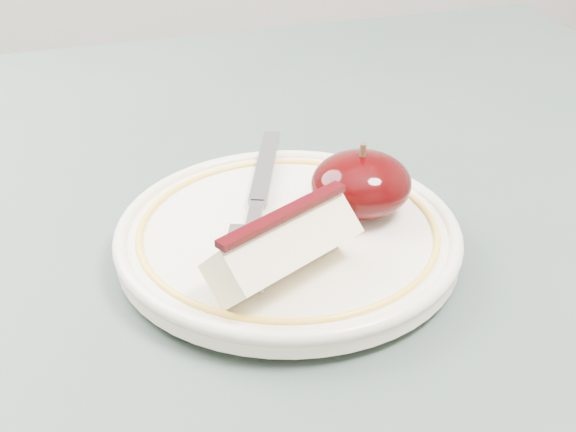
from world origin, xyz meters
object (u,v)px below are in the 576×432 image
object	(u,v)px
table	(262,385)
apple_half	(361,184)
fork	(257,204)
plate	(288,236)

from	to	relation	value
table	apple_half	xyz separation A→B (m)	(0.07, 0.03, 0.13)
fork	plate	bearing A→B (deg)	-135.62
plate	apple_half	xyz separation A→B (m)	(0.05, 0.01, 0.02)
apple_half	fork	distance (m)	0.07
table	plate	bearing A→B (deg)	36.64
apple_half	fork	bearing A→B (deg)	162.40
table	fork	distance (m)	0.12
plate	fork	xyz separation A→B (m)	(-0.01, 0.03, 0.01)
table	apple_half	world-z (taller)	apple_half
table	fork	world-z (taller)	fork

